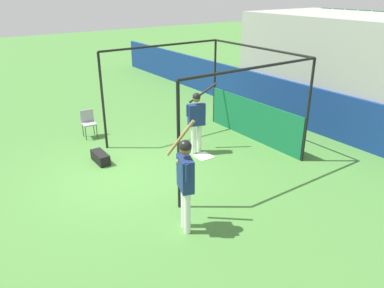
% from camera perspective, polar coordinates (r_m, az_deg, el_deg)
% --- Properties ---
extents(ground_plane, '(60.00, 60.00, 0.00)m').
position_cam_1_polar(ground_plane, '(9.43, -10.37, -4.87)').
color(ground_plane, '#477F38').
extents(outfield_wall, '(24.00, 0.12, 1.42)m').
position_cam_1_polar(outfield_wall, '(12.86, 15.83, 5.75)').
color(outfield_wall, navy).
rests_on(outfield_wall, ground).
extents(bleacher_section, '(5.95, 4.00, 3.50)m').
position_cam_1_polar(bleacher_section, '(14.25, 21.73, 10.95)').
color(bleacher_section, '#9E9E99').
rests_on(bleacher_section, ground).
extents(batting_cage, '(3.90, 4.01, 2.77)m').
position_cam_1_polar(batting_cage, '(10.79, 6.78, 5.89)').
color(batting_cage, black).
rests_on(batting_cage, ground).
extents(home_plate, '(0.44, 0.44, 0.02)m').
position_cam_1_polar(home_plate, '(10.31, 1.79, -1.89)').
color(home_plate, white).
rests_on(home_plate, ground).
extents(player_batter, '(0.60, 0.97, 1.90)m').
position_cam_1_polar(player_batter, '(10.19, 0.71, 4.10)').
color(player_batter, white).
rests_on(player_batter, ground).
extents(player_waiting, '(0.82, 0.52, 2.14)m').
position_cam_1_polar(player_waiting, '(6.84, -1.04, -4.99)').
color(player_waiting, white).
rests_on(player_waiting, ground).
extents(folding_chair, '(0.44, 0.44, 0.84)m').
position_cam_1_polar(folding_chair, '(11.94, -15.55, 3.45)').
color(folding_chair, '#99999E').
rests_on(folding_chair, ground).
extents(equipment_bag, '(0.70, 0.28, 0.28)m').
position_cam_1_polar(equipment_bag, '(10.23, -13.79, -2.00)').
color(equipment_bag, black).
rests_on(equipment_bag, ground).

